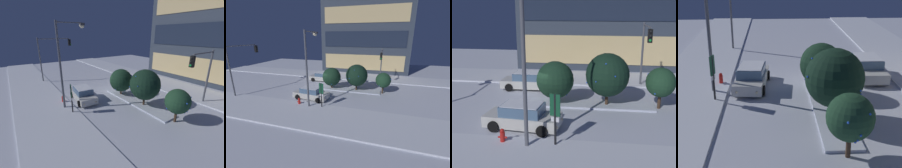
# 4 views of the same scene
# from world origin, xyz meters

# --- Properties ---
(ground) EXTENTS (52.00, 52.00, 0.00)m
(ground) POSITION_xyz_m (0.00, 0.00, 0.00)
(ground) COLOR silver
(curb_strip_near) EXTENTS (52.00, 5.20, 0.14)m
(curb_strip_near) POSITION_xyz_m (0.00, -8.16, 0.07)
(curb_strip_near) COLOR silver
(curb_strip_near) RESTS_ON ground
(curb_strip_far) EXTENTS (52.00, 5.20, 0.14)m
(curb_strip_far) POSITION_xyz_m (0.00, 8.16, 0.07)
(curb_strip_far) COLOR silver
(curb_strip_far) RESTS_ON ground
(median_strip) EXTENTS (9.00, 1.80, 0.14)m
(median_strip) POSITION_xyz_m (4.07, 0.43, 0.07)
(median_strip) COLOR silver
(median_strip) RESTS_ON ground
(car_near) EXTENTS (4.58, 2.35, 1.49)m
(car_near) POSITION_xyz_m (0.34, -4.07, 0.71)
(car_near) COLOR silver
(car_near) RESTS_ON ground
(car_far) EXTENTS (4.77, 2.18, 1.49)m
(car_far) POSITION_xyz_m (-1.33, 4.02, 0.71)
(car_far) COLOR silver
(car_far) RESTS_ON ground
(traffic_light_corner_near_left) EXTENTS (0.32, 5.01, 6.57)m
(traffic_light_corner_near_left) POSITION_xyz_m (-9.47, -4.44, 4.60)
(traffic_light_corner_near_left) COLOR #565960
(traffic_light_corner_near_left) RESTS_ON ground
(traffic_light_corner_far_right) EXTENTS (0.32, 3.93, 5.60)m
(traffic_light_corner_far_right) POSITION_xyz_m (8.26, 4.78, 3.91)
(traffic_light_corner_far_right) COLOR #565960
(traffic_light_corner_far_right) RESTS_ON ground
(street_lamp_arched) EXTENTS (0.56, 2.66, 8.17)m
(street_lamp_arched) POSITION_xyz_m (1.19, -5.78, 5.27)
(street_lamp_arched) COLOR #565960
(street_lamp_arched) RESTS_ON ground
(fire_hydrant) EXTENTS (0.48, 0.26, 0.84)m
(fire_hydrant) POSITION_xyz_m (-0.17, -6.17, 0.41)
(fire_hydrant) COLOR red
(fire_hydrant) RESTS_ON ground
(parking_info_sign) EXTENTS (0.55, 0.21, 2.81)m
(parking_info_sign) POSITION_xyz_m (2.60, -6.14, 1.79)
(parking_info_sign) COLOR black
(parking_info_sign) RESTS_ON ground
(decorated_tree_median) EXTENTS (2.04, 2.04, 2.90)m
(decorated_tree_median) POSITION_xyz_m (8.84, 0.46, 1.87)
(decorated_tree_median) COLOR #473323
(decorated_tree_median) RESTS_ON ground
(decorated_tree_left_of_median) EXTENTS (2.68, 2.68, 3.19)m
(decorated_tree_left_of_median) POSITION_xyz_m (1.53, 0.32, 1.84)
(decorated_tree_left_of_median) COLOR #473323
(decorated_tree_left_of_median) RESTS_ON ground
(decorated_tree_right_of_median) EXTENTS (3.05, 3.05, 3.82)m
(decorated_tree_right_of_median) POSITION_xyz_m (5.21, 0.45, 2.29)
(decorated_tree_right_of_median) COLOR #473323
(decorated_tree_right_of_median) RESTS_ON ground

